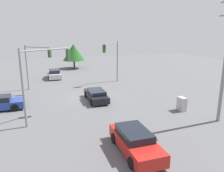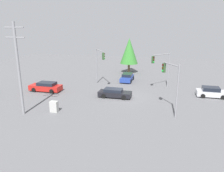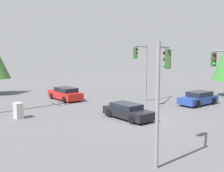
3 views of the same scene
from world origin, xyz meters
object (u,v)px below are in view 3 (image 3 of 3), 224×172
at_px(sedan_dark, 128,111).
at_px(traffic_signal_aux, 142,63).
at_px(sedan_blue, 198,98).
at_px(electrical_cabinet, 18,111).
at_px(sedan_red, 65,94).
at_px(traffic_signal_cross, 162,81).

relative_size(sedan_dark, traffic_signal_aux, 0.74).
bearing_deg(traffic_signal_aux, sedan_blue, 105.82).
xyz_separation_m(sedan_dark, electrical_cabinet, (-5.51, -6.88, 0.04)).
distance_m(sedan_dark, sedan_red, 10.77).
bearing_deg(sedan_blue, sedan_red, 40.33).
bearing_deg(sedan_dark, electrical_cabinet, -38.70).
relative_size(sedan_blue, traffic_signal_aux, 0.72).
bearing_deg(sedan_dark, traffic_signal_aux, -144.11).
xyz_separation_m(traffic_signal_cross, electrical_cabinet, (-12.86, -2.61, -3.34)).
distance_m(traffic_signal_cross, traffic_signal_aux, 14.69).
xyz_separation_m(sedan_blue, traffic_signal_cross, (7.30, -13.72, 3.32)).
relative_size(traffic_signal_aux, electrical_cabinet, 4.76).
bearing_deg(electrical_cabinet, traffic_signal_aux, 82.05).
bearing_deg(sedan_red, traffic_signal_cross, -104.08).
bearing_deg(sedan_red, sedan_dark, -91.47).
distance_m(traffic_signal_cross, electrical_cabinet, 13.55).
height_order(traffic_signal_cross, traffic_signal_aux, traffic_signal_aux).
xyz_separation_m(sedan_dark, traffic_signal_aux, (-3.81, 5.27, 3.63)).
bearing_deg(traffic_signal_cross, sedan_red, 43.75).
bearing_deg(electrical_cabinet, sedan_dark, 51.30).
bearing_deg(sedan_blue, electrical_cabinet, 71.19).
xyz_separation_m(traffic_signal_cross, traffic_signal_aux, (-11.17, 9.54, 0.25)).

